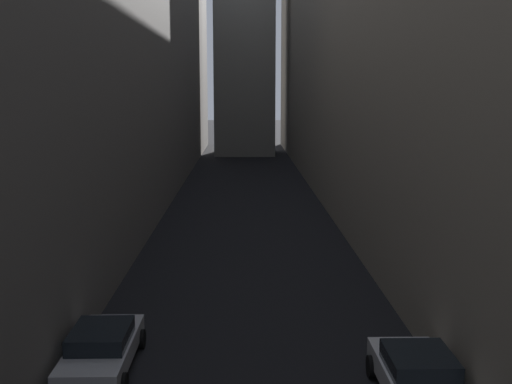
# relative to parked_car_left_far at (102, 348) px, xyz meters

# --- Properties ---
(ground_plane) EXTENTS (264.00, 264.00, 0.00)m
(ground_plane) POSITION_rel_parked_car_left_far_xyz_m (4.40, 21.65, -0.71)
(ground_plane) COLOR black
(building_block_left) EXTENTS (14.35, 108.00, 21.75)m
(building_block_left) POSITION_rel_parked_car_left_far_xyz_m (-8.28, 23.65, 10.17)
(building_block_left) COLOR slate
(building_block_left) RESTS_ON ground
(building_block_right) EXTENTS (12.53, 108.00, 23.96)m
(building_block_right) POSITION_rel_parked_car_left_far_xyz_m (16.16, 23.65, 11.27)
(building_block_right) COLOR gray
(building_block_right) RESTS_ON ground
(parked_car_left_far) EXTENTS (2.00, 4.59, 1.34)m
(parked_car_left_far) POSITION_rel_parked_car_left_far_xyz_m (0.00, 0.00, 0.00)
(parked_car_left_far) COLOR #B7B7BC
(parked_car_left_far) RESTS_ON ground
(parked_car_right_far) EXTENTS (2.06, 4.42, 1.43)m
(parked_car_right_far) POSITION_rel_parked_car_left_far_xyz_m (8.80, -2.14, 0.04)
(parked_car_right_far) COLOR silver
(parked_car_right_far) RESTS_ON ground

